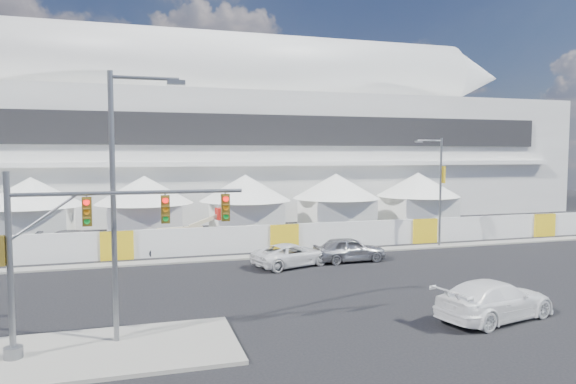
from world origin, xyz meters
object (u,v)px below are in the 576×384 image
object	(u,v)px
sedan_silver	(349,249)
pickup_near	(495,300)
pickup_curb	(292,255)
streetlight_curb	(438,184)
traffic_mast	(70,252)
boom_lift	(174,242)
streetlight_median	(120,188)
lot_car_c	(78,241)

from	to	relation	value
sedan_silver	pickup_near	bearing A→B (deg)	-175.43
pickup_curb	streetlight_curb	world-z (taller)	streetlight_curb
sedan_silver	traffic_mast	size ratio (longest dim) A/B	0.58
sedan_silver	streetlight_curb	xyz separation A→B (m)	(8.81, 3.10, 4.11)
pickup_curb	boom_lift	size ratio (longest dim) A/B	0.83
boom_lift	sedan_silver	bearing A→B (deg)	-38.00
streetlight_median	streetlight_curb	size ratio (longest dim) A/B	1.20
pickup_near	streetlight_median	size ratio (longest dim) A/B	0.58
streetlight_curb	boom_lift	world-z (taller)	streetlight_curb
pickup_curb	streetlight_median	bearing A→B (deg)	119.40
pickup_near	traffic_mast	distance (m)	17.69
streetlight_median	streetlight_curb	distance (m)	27.44
sedan_silver	lot_car_c	xyz separation A→B (m)	(-18.08, 8.79, -0.02)
lot_car_c	boom_lift	size ratio (longest dim) A/B	0.88
sedan_silver	boom_lift	world-z (taller)	boom_lift
pickup_curb	lot_car_c	size ratio (longest dim) A/B	0.94
boom_lift	pickup_near	bearing A→B (deg)	-66.30
streetlight_curb	boom_lift	distance (m)	20.67
sedan_silver	pickup_near	world-z (taller)	pickup_near
streetlight_curb	pickup_curb	bearing A→B (deg)	-165.54
pickup_near	boom_lift	distance (m)	22.95
pickup_curb	lot_car_c	world-z (taller)	lot_car_c
pickup_curb	lot_car_c	distance (m)	16.58
lot_car_c	sedan_silver	bearing A→B (deg)	-116.36
streetlight_median	boom_lift	world-z (taller)	streetlight_median
pickup_curb	streetlight_curb	xyz separation A→B (m)	(12.98, 3.35, 4.21)
lot_car_c	traffic_mast	size ratio (longest dim) A/B	0.67
sedan_silver	streetlight_curb	distance (m)	10.20
traffic_mast	streetlight_curb	world-z (taller)	streetlight_curb
boom_lift	lot_car_c	bearing A→B (deg)	149.11
pickup_near	streetlight_median	xyz separation A→B (m)	(-15.68, 1.52, 5.15)
pickup_near	traffic_mast	xyz separation A→B (m)	(-17.42, 0.77, 2.95)
streetlight_median	traffic_mast	bearing A→B (deg)	-156.75
sedan_silver	streetlight_median	distance (m)	19.15
streetlight_median	lot_car_c	bearing A→B (deg)	100.37
sedan_silver	boom_lift	xyz separation A→B (m)	(-11.23, 6.10, 0.02)
pickup_near	boom_lift	bearing A→B (deg)	19.72
pickup_near	streetlight_curb	size ratio (longest dim) A/B	0.70
traffic_mast	streetlight_curb	distance (m)	29.32
streetlight_median	sedan_silver	bearing A→B (deg)	38.92
traffic_mast	boom_lift	xyz separation A→B (m)	(4.87, 18.44, -2.96)
lot_car_c	streetlight_median	size ratio (longest dim) A/B	0.55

